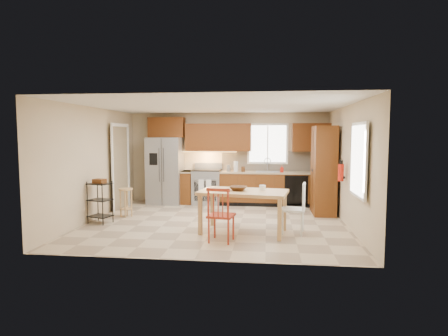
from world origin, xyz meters
name	(u,v)px	position (x,y,z in m)	size (l,w,h in m)	color
floor	(216,222)	(0.00, 0.00, 0.00)	(5.50, 5.50, 0.00)	tan
ceiling	(216,106)	(0.00, 0.00, 2.50)	(5.50, 5.00, 0.02)	silver
wall_back	(228,158)	(0.00, 2.50, 1.25)	(5.50, 0.02, 2.50)	#CCB793
wall_front	(193,178)	(0.00, -2.50, 1.25)	(5.50, 0.02, 2.50)	#CCB793
wall_left	(93,164)	(-2.75, 0.00, 1.25)	(0.02, 5.00, 2.50)	#CCB793
wall_right	(348,166)	(2.75, 0.00, 1.25)	(0.02, 5.00, 2.50)	#CCB793
refrigerator	(165,171)	(-1.70, 2.12, 0.91)	(0.92, 0.75, 1.82)	gray
range_stove	(207,187)	(-0.55, 2.19, 0.46)	(0.76, 0.63, 0.92)	gray
base_cabinet_narrow	(187,187)	(-1.10, 2.20, 0.45)	(0.30, 0.60, 0.90)	brown
base_cabinet_run	(274,188)	(1.29, 2.20, 0.45)	(2.92, 0.60, 0.90)	brown
dishwasher	(296,190)	(1.85, 1.91, 0.45)	(0.60, 0.02, 0.78)	black
backsplash	(274,161)	(1.29, 2.48, 1.18)	(2.92, 0.03, 0.55)	#C3AF93
upper_over_fridge	(167,127)	(-1.70, 2.33, 2.10)	(1.00, 0.35, 0.55)	#632E10
upper_left_block	(218,137)	(-0.25, 2.33, 1.83)	(1.80, 0.35, 0.75)	#632E10
upper_right_block	(311,137)	(2.25, 2.33, 1.83)	(1.00, 0.35, 0.75)	#632E10
window_back	(268,144)	(1.10, 2.48, 1.65)	(1.12, 0.04, 1.12)	white
sink	(267,173)	(1.10, 2.20, 0.86)	(0.62, 0.46, 0.16)	gray
undercab_glow	(207,152)	(-0.55, 2.30, 1.43)	(1.60, 0.30, 0.01)	#FFBF66
soap_bottle	(282,169)	(1.48, 2.10, 1.00)	(0.09, 0.09, 0.19)	red
paper_towel	(236,166)	(0.25, 2.15, 1.04)	(0.12, 0.12, 0.28)	silver
canister_steel	(228,168)	(0.05, 2.15, 0.99)	(0.11, 0.11, 0.18)	gray
canister_wood	(243,169)	(0.45, 2.12, 0.97)	(0.10, 0.10, 0.14)	#4B2A14
pantry	(324,170)	(2.43, 1.20, 1.05)	(0.50, 0.95, 2.10)	brown
fire_extinguisher	(341,173)	(2.63, 0.15, 1.10)	(0.12, 0.12, 0.36)	red
window_right	(359,160)	(2.68, -1.15, 1.45)	(0.04, 1.02, 1.32)	white
doorway	(120,168)	(-2.67, 1.30, 1.05)	(0.04, 0.95, 2.10)	#8C7A59
dining_table	(243,212)	(0.64, -0.78, 0.40)	(1.65, 0.93, 0.81)	tan
chair_red	(221,214)	(0.29, -1.43, 0.49)	(0.45, 0.45, 0.97)	#A12D18
chair_white	(293,208)	(1.59, -0.73, 0.49)	(0.45, 0.45, 0.97)	silver
table_bowl	(238,191)	(0.54, -0.78, 0.82)	(0.33, 0.33, 0.08)	#4B2A14
table_jar	(262,189)	(1.00, -0.68, 0.85)	(0.13, 0.13, 0.15)	silver
bar_stool	(126,203)	(-2.14, 0.32, 0.33)	(0.32, 0.32, 0.66)	tan
utility_cart	(100,202)	(-2.47, -0.33, 0.45)	(0.45, 0.35, 0.90)	black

